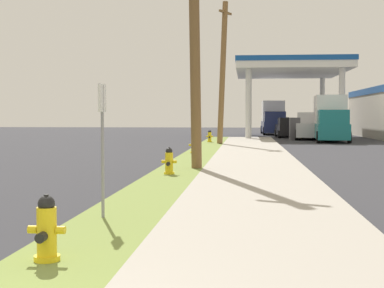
{
  "coord_description": "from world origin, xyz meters",
  "views": [
    {
      "loc": [
        2.72,
        -3.22,
        1.74
      ],
      "look_at": [
        1.04,
        14.39,
        0.85
      ],
      "focal_mm": 53.0,
      "sensor_mm": 36.0,
      "label": 1
    }
  ],
  "objects_px": {
    "street_sign_post": "(102,122)",
    "truck_navy_at_far_bay": "(273,118)",
    "utility_pole_background": "(223,71)",
    "car_black_by_near_pump": "(289,128)",
    "utility_pole_midground": "(195,34)",
    "fire_hydrant_fourth": "(210,137)",
    "fire_hydrant_nearest": "(47,232)",
    "truck_silver_on_apron": "(310,127)",
    "truck_teal_at_forecourt": "(330,119)",
    "fire_hydrant_third": "(194,145)",
    "fire_hydrant_second": "(169,162)"
  },
  "relations": [
    {
      "from": "street_sign_post",
      "to": "truck_navy_at_far_bay",
      "type": "xyz_separation_m",
      "value": [
        4.77,
        44.45,
        -0.15
      ]
    },
    {
      "from": "utility_pole_background",
      "to": "car_black_by_near_pump",
      "type": "bearing_deg",
      "value": 70.06
    },
    {
      "from": "utility_pole_background",
      "to": "truck_navy_at_far_bay",
      "type": "height_order",
      "value": "utility_pole_background"
    },
    {
      "from": "utility_pole_midground",
      "to": "fire_hydrant_fourth",
      "type": "bearing_deg",
      "value": 92.14
    },
    {
      "from": "fire_hydrant_nearest",
      "to": "truck_silver_on_apron",
      "type": "relative_size",
      "value": 0.13
    },
    {
      "from": "fire_hydrant_nearest",
      "to": "truck_navy_at_far_bay",
      "type": "distance_m",
      "value": 47.41
    },
    {
      "from": "fire_hydrant_fourth",
      "to": "utility_pole_background",
      "type": "bearing_deg",
      "value": -63.76
    },
    {
      "from": "utility_pole_background",
      "to": "truck_teal_at_forecourt",
      "type": "relative_size",
      "value": 1.26
    },
    {
      "from": "fire_hydrant_nearest",
      "to": "car_black_by_near_pump",
      "type": "height_order",
      "value": "car_black_by_near_pump"
    },
    {
      "from": "fire_hydrant_third",
      "to": "truck_silver_on_apron",
      "type": "xyz_separation_m",
      "value": [
        6.96,
        17.82,
        0.47
      ]
    },
    {
      "from": "fire_hydrant_third",
      "to": "truck_silver_on_apron",
      "type": "distance_m",
      "value": 19.14
    },
    {
      "from": "utility_pole_midground",
      "to": "truck_teal_at_forecourt",
      "type": "bearing_deg",
      "value": 71.41
    },
    {
      "from": "fire_hydrant_fourth",
      "to": "truck_teal_at_forecourt",
      "type": "bearing_deg",
      "value": 28.35
    },
    {
      "from": "fire_hydrant_second",
      "to": "utility_pole_background",
      "type": "xyz_separation_m",
      "value": [
        0.75,
        17.47,
        3.88
      ]
    },
    {
      "from": "fire_hydrant_fourth",
      "to": "truck_navy_at_far_bay",
      "type": "bearing_deg",
      "value": 75.66
    },
    {
      "from": "fire_hydrant_second",
      "to": "truck_teal_at_forecourt",
      "type": "relative_size",
      "value": 0.11
    },
    {
      "from": "truck_silver_on_apron",
      "to": "fire_hydrant_nearest",
      "type": "bearing_deg",
      "value": -100.8
    },
    {
      "from": "fire_hydrant_second",
      "to": "car_black_by_near_pump",
      "type": "relative_size",
      "value": 0.16
    },
    {
      "from": "fire_hydrant_fourth",
      "to": "utility_pole_midground",
      "type": "bearing_deg",
      "value": -87.86
    },
    {
      "from": "street_sign_post",
      "to": "truck_teal_at_forecourt",
      "type": "bearing_deg",
      "value": 75.28
    },
    {
      "from": "fire_hydrant_second",
      "to": "car_black_by_near_pump",
      "type": "distance_m",
      "value": 31.12
    },
    {
      "from": "utility_pole_background",
      "to": "car_black_by_near_pump",
      "type": "xyz_separation_m",
      "value": [
        4.77,
        13.16,
        -3.6
      ]
    },
    {
      "from": "fire_hydrant_third",
      "to": "utility_pole_midground",
      "type": "xyz_separation_m",
      "value": [
        0.68,
        -7.03,
        3.8
      ]
    },
    {
      "from": "fire_hydrant_nearest",
      "to": "fire_hydrant_second",
      "type": "distance_m",
      "value": 9.41
    },
    {
      "from": "fire_hydrant_third",
      "to": "car_black_by_near_pump",
      "type": "xyz_separation_m",
      "value": [
        5.67,
        21.68,
        0.28
      ]
    },
    {
      "from": "utility_pole_midground",
      "to": "street_sign_post",
      "type": "xyz_separation_m",
      "value": [
        -0.68,
        -8.62,
        -2.61
      ]
    },
    {
      "from": "fire_hydrant_fourth",
      "to": "car_black_by_near_pump",
      "type": "xyz_separation_m",
      "value": [
        5.64,
        11.41,
        0.28
      ]
    },
    {
      "from": "fire_hydrant_second",
      "to": "utility_pole_midground",
      "type": "distance_m",
      "value": 4.29
    },
    {
      "from": "fire_hydrant_second",
      "to": "fire_hydrant_third",
      "type": "distance_m",
      "value": 8.95
    },
    {
      "from": "truck_silver_on_apron",
      "to": "utility_pole_background",
      "type": "bearing_deg",
      "value": -123.08
    },
    {
      "from": "fire_hydrant_fourth",
      "to": "utility_pole_background",
      "type": "relative_size",
      "value": 0.09
    },
    {
      "from": "truck_navy_at_far_bay",
      "to": "street_sign_post",
      "type": "bearing_deg",
      "value": -96.13
    },
    {
      "from": "fire_hydrant_second",
      "to": "street_sign_post",
      "type": "relative_size",
      "value": 0.35
    },
    {
      "from": "car_black_by_near_pump",
      "to": "truck_navy_at_far_bay",
      "type": "relative_size",
      "value": 0.71
    },
    {
      "from": "fire_hydrant_nearest",
      "to": "car_black_by_near_pump",
      "type": "relative_size",
      "value": 0.16
    },
    {
      "from": "fire_hydrant_third",
      "to": "truck_teal_at_forecourt",
      "type": "bearing_deg",
      "value": 61.37
    },
    {
      "from": "utility_pole_midground",
      "to": "utility_pole_background",
      "type": "bearing_deg",
      "value": 89.2
    },
    {
      "from": "fire_hydrant_fourth",
      "to": "truck_navy_at_far_bay",
      "type": "relative_size",
      "value": 0.12
    },
    {
      "from": "fire_hydrant_nearest",
      "to": "truck_silver_on_apron",
      "type": "distance_m",
      "value": 36.84
    },
    {
      "from": "fire_hydrant_second",
      "to": "car_black_by_near_pump",
      "type": "xyz_separation_m",
      "value": [
        5.52,
        30.63,
        0.28
      ]
    },
    {
      "from": "utility_pole_background",
      "to": "fire_hydrant_third",
      "type": "bearing_deg",
      "value": -96.0
    },
    {
      "from": "fire_hydrant_second",
      "to": "truck_navy_at_far_bay",
      "type": "height_order",
      "value": "truck_navy_at_far_bay"
    },
    {
      "from": "truck_silver_on_apron",
      "to": "truck_navy_at_far_bay",
      "type": "bearing_deg",
      "value": 101.24
    },
    {
      "from": "fire_hydrant_fourth",
      "to": "street_sign_post",
      "type": "bearing_deg",
      "value": -90.07
    },
    {
      "from": "truck_navy_at_far_bay",
      "to": "fire_hydrant_third",
      "type": "bearing_deg",
      "value": -99.41
    },
    {
      "from": "truck_teal_at_forecourt",
      "to": "truck_silver_on_apron",
      "type": "bearing_deg",
      "value": 106.38
    },
    {
      "from": "truck_teal_at_forecourt",
      "to": "utility_pole_midground",
      "type": "bearing_deg",
      "value": -108.59
    },
    {
      "from": "fire_hydrant_third",
      "to": "car_black_by_near_pump",
      "type": "relative_size",
      "value": 0.16
    },
    {
      "from": "fire_hydrant_second",
      "to": "truck_navy_at_far_bay",
      "type": "relative_size",
      "value": 0.12
    },
    {
      "from": "fire_hydrant_third",
      "to": "car_black_by_near_pump",
      "type": "distance_m",
      "value": 22.41
    }
  ]
}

